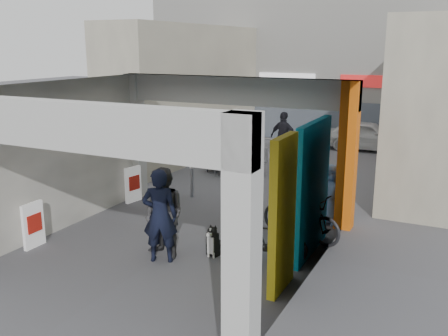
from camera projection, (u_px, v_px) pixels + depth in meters
The scene contains 21 objects.
ground at pixel (194, 235), 11.55m from camera, with size 90.00×90.00×0.00m, color #515055.
arcade_canopy at pixel (195, 145), 10.05m from camera, with size 6.40×6.45×6.40m.
far_building at pixel (344, 51), 22.77m from camera, with size 18.00×4.08×8.00m.
plaza_bldg_left at pixel (187, 92), 19.41m from camera, with size 2.00×9.00×5.00m, color #B9B299.
plaza_bldg_right at pixel (437, 103), 15.55m from camera, with size 2.00×9.00×5.00m, color #B9B299.
bollard_left at pixel (192, 182), 14.30m from camera, with size 0.09×0.09×0.88m, color gray.
bollard_center at pixel (238, 187), 13.72m from camera, with size 0.09×0.09×0.92m, color gray.
bollard_right at pixel (293, 197), 12.93m from camera, with size 0.09×0.09×0.89m, color gray.
advert_board_near at pixel (33, 225), 10.73m from camera, with size 0.10×0.55×1.00m.
advert_board_far at pixel (133, 184), 13.85m from camera, with size 0.18×0.56×1.00m.
cafe_set at pixel (240, 165), 16.81m from camera, with size 1.50×1.21×0.91m.
produce_stand at pixel (222, 164), 17.13m from camera, with size 1.09×0.59×0.72m.
crate_stack at pixel (311, 164), 17.19m from camera, with size 0.54×0.48×0.56m.
border_collie at pixel (214, 243), 10.35m from camera, with size 0.25×0.50×0.69m.
man_with_dog at pixel (160, 216), 9.94m from camera, with size 0.70×0.46×1.93m, color black.
man_back_turned at pixel (164, 214), 10.12m from camera, with size 0.92×0.71×1.89m, color #363638.
man_elderly at pixel (330, 194), 12.11m from camera, with size 0.73×0.47×1.49m, color #5B80B2.
man_crates at pixel (284, 137), 18.42m from camera, with size 1.11×0.46×1.89m, color black.
bicycle_front at pixel (301, 216), 11.18m from camera, with size 0.70×2.01×1.06m, color black.
bicycle_rear at pixel (270, 242), 9.94m from camera, with size 0.43×1.52×0.91m, color black.
white_van at pixel (367, 135), 20.67m from camera, with size 1.46×3.62×1.23m, color silver.
Camera 1 is at (5.41, -9.42, 4.28)m, focal length 40.00 mm.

